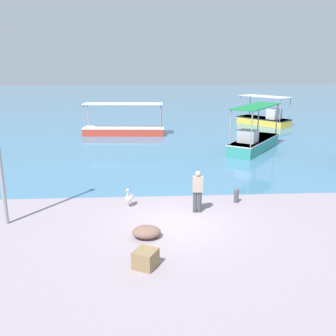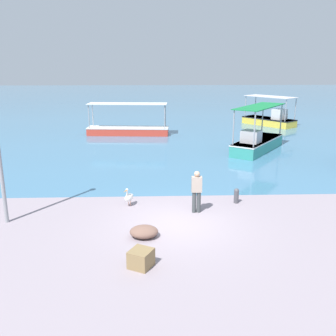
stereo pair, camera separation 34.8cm
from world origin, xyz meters
name	(u,v)px [view 2 (the right image)]	position (x,y,z in m)	size (l,w,h in m)	color
ground	(176,224)	(0.00, 0.00, 0.00)	(120.00, 120.00, 0.00)	gray
harbor_water	(158,101)	(0.00, 48.00, 0.00)	(110.00, 90.00, 0.00)	teal
fishing_boat_far_left	(128,129)	(-2.90, 18.06, 0.51)	(6.75, 2.13, 2.57)	red
fishing_boat_outer	(270,119)	(10.29, 22.44, 0.61)	(4.57, 5.08, 2.73)	yellow
fishing_boat_center	(257,142)	(6.12, 11.63, 0.64)	(4.63, 5.55, 3.00)	teal
pelican	(129,197)	(-1.82, 1.90, 0.38)	(0.48, 0.77, 0.80)	#E0997A
mooring_bollard	(236,195)	(2.68, 2.06, 0.34)	(0.21, 0.21, 0.64)	#47474C
fisherman_standing	(197,190)	(0.88, 1.09, 0.91)	(0.40, 0.22, 1.69)	#3D4244
net_pile	(144,232)	(-1.13, -1.03, 0.19)	(0.96, 0.82, 0.38)	brown
cargo_crate	(141,258)	(-1.17, -2.95, 0.26)	(0.63, 0.60, 0.52)	olive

